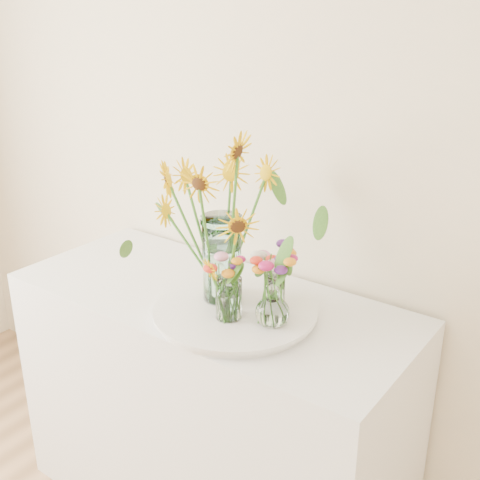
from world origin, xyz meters
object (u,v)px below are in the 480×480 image
Objects in this scene: tray at (235,313)px; small_vase_c at (274,291)px; counter at (211,406)px; small_vase_b at (273,303)px; small_vase_a at (229,299)px; mason_jar at (222,259)px.

small_vase_c is (0.09, 0.08, 0.07)m from tray.
counter is 0.63m from small_vase_b.
small_vase_a reaches higher than counter.
counter is 10.30× the size of small_vase_a.
mason_jar reaches higher than small_vase_a.
tray is at bearing 109.47° from small_vase_a.
small_vase_a is at bearing -70.53° from tray.
small_vase_a is (0.10, -0.09, -0.07)m from mason_jar.
small_vase_b is (0.13, 0.05, 0.01)m from small_vase_a.
small_vase_a is 0.13m from small_vase_b.
tray is at bearing -21.40° from counter.
mason_jar is at bearing 136.52° from small_vase_a.
tray is 3.35× the size of small_vase_b.
small_vase_b is at bearing -4.37° from tray.
mason_jar is 2.09× the size of small_vase_a.
mason_jar is at bearing 168.99° from small_vase_b.
small_vase_a is at bearing -34.29° from counter.
counter is 0.58m from small_vase_a.
tray is 3.61× the size of small_vase_a.
small_vase_c is at bearing 120.22° from small_vase_b.
small_vase_a is at bearing -158.89° from small_vase_b.
mason_jar is 1.94× the size of small_vase_b.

